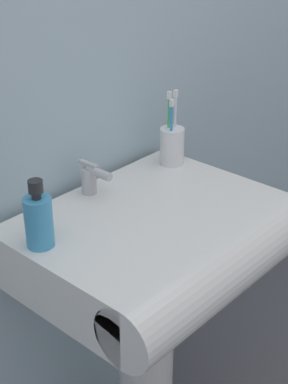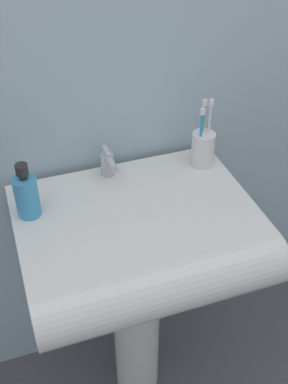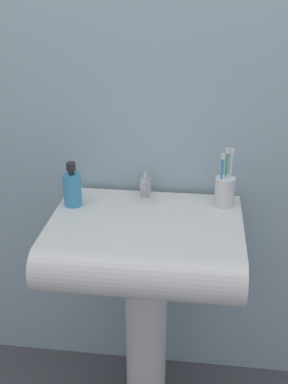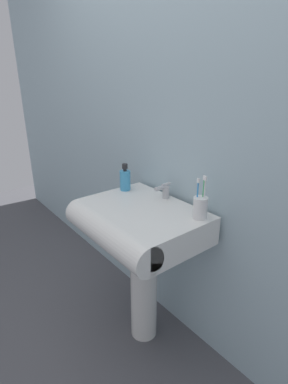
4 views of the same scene
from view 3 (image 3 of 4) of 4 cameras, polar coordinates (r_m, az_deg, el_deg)
wall_back at (r=1.70m, az=1.38°, el=12.00°), size 5.00×0.05×2.40m
sink_pedestal at (r=1.87m, az=0.25°, el=-16.53°), size 0.15×0.15×0.69m
sink_basin at (r=1.58m, az=0.04°, el=-6.42°), size 0.63×0.50×0.14m
faucet at (r=1.72m, az=0.12°, el=0.73°), size 0.04×0.10×0.09m
toothbrush_cup at (r=1.68m, az=9.56°, el=0.16°), size 0.07×0.07×0.21m
soap_bottle at (r=1.67m, az=-8.49°, el=0.45°), size 0.06×0.06×0.16m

